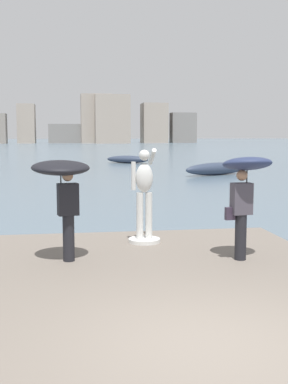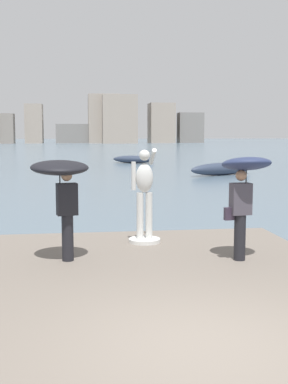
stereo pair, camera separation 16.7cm
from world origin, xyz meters
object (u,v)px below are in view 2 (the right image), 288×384
Objects in this scene: statue_white_figure at (144,200)px; boat_leftward at (133,159)px; onlooker_right at (244,180)px; boat_rightward at (222,169)px; onlooker_left at (62,180)px.

statue_white_figure is 36.31m from boat_leftward.
statue_white_figure is 0.50× the size of boat_leftward.
onlooker_right is 37.97m from boat_leftward.
statue_white_figure is at bearing -96.21° from boat_leftward.
boat_leftward is 14.84m from boat_rightward.
onlooker_left is 3.44m from onlooker_right.
onlooker_left is 0.38× the size of boat_rightward.
boat_leftward is 0.81× the size of boat_rightward.
onlooker_right reaches higher than boat_rightward.
onlooker_right is (1.66, -1.78, 0.58)m from statue_white_figure.
statue_white_figure is at bearing 38.74° from onlooker_left.
onlooker_right is 0.49× the size of boat_leftward.
onlooker_left is at bearing -141.26° from statue_white_figure.
onlooker_right reaches higher than boat_leftward.
boat_rightward is (4.34, -14.20, 0.07)m from boat_leftward.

